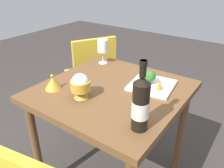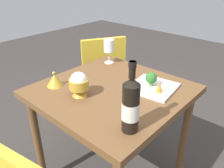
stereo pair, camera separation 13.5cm
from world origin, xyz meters
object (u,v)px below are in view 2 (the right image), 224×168
object	(u,v)px
wine_glass	(109,46)
rice_bowl_lid	(55,80)
rice_bowl	(79,84)
carrot_garnish_left	(159,87)
chair_by_wall	(102,69)
broccoli_floret	(151,78)
wine_bottle	(131,105)
serving_plate	(153,87)

from	to	relation	value
wine_glass	rice_bowl_lid	xyz separation A→B (m)	(-0.01, 0.49, -0.09)
rice_bowl	carrot_garnish_left	xyz separation A→B (m)	(-0.33, -0.31, -0.03)
chair_by_wall	rice_bowl	size ratio (longest dim) A/B	6.00
wine_glass	broccoli_floret	bearing A→B (deg)	163.62
carrot_garnish_left	wine_glass	bearing A→B (deg)	-17.27
wine_bottle	rice_bowl_lid	distance (m)	0.61
wine_glass	rice_bowl	distance (m)	0.52
chair_by_wall	wine_glass	world-z (taller)	wine_glass
chair_by_wall	carrot_garnish_left	bearing A→B (deg)	-86.33
chair_by_wall	serving_plate	distance (m)	0.90
broccoli_floret	serving_plate	bearing A→B (deg)	-146.72
broccoli_floret	carrot_garnish_left	size ratio (longest dim) A/B	1.34
serving_plate	carrot_garnish_left	world-z (taller)	carrot_garnish_left
wine_bottle	wine_glass	xyz separation A→B (m)	(0.61, -0.53, 0.00)
rice_bowl_lid	wine_glass	bearing A→B (deg)	-89.03
wine_bottle	broccoli_floret	xyz separation A→B (m)	(0.15, -0.39, -0.06)
chair_by_wall	rice_bowl_lid	bearing A→B (deg)	-127.02
wine_glass	rice_bowl_lid	world-z (taller)	wine_glass
wine_glass	broccoli_floret	xyz separation A→B (m)	(-0.46, 0.13, -0.06)
wine_glass	carrot_garnish_left	world-z (taller)	wine_glass
chair_by_wall	wine_bottle	distance (m)	1.25
chair_by_wall	rice_bowl_lid	distance (m)	0.84
wine_bottle	serving_plate	size ratio (longest dim) A/B	1.16
serving_plate	carrot_garnish_left	distance (m)	0.09
wine_glass	carrot_garnish_left	distance (m)	0.57
chair_by_wall	wine_glass	distance (m)	0.53
rice_bowl	rice_bowl_lid	distance (m)	0.21
carrot_garnish_left	serving_plate	bearing A→B (deg)	-31.61
rice_bowl	broccoli_floret	world-z (taller)	rice_bowl
wine_glass	carrot_garnish_left	bearing A→B (deg)	162.73
wine_glass	chair_by_wall	bearing A→B (deg)	-37.41
wine_glass	rice_bowl_lid	bearing A→B (deg)	90.97
wine_bottle	wine_glass	bearing A→B (deg)	-40.88
wine_bottle	serving_plate	world-z (taller)	wine_bottle
broccoli_floret	carrot_garnish_left	xyz separation A→B (m)	(-0.08, 0.03, -0.02)
rice_bowl	wine_bottle	bearing A→B (deg)	172.32
carrot_garnish_left	broccoli_floret	bearing A→B (deg)	-22.34
serving_plate	carrot_garnish_left	xyz separation A→B (m)	(-0.07, 0.04, 0.04)
rice_bowl_lid	carrot_garnish_left	world-z (taller)	rice_bowl_lid
rice_bowl_lid	serving_plate	xyz separation A→B (m)	(-0.46, -0.37, -0.03)
wine_bottle	broccoli_floret	world-z (taller)	wine_bottle
broccoli_floret	rice_bowl	bearing A→B (deg)	53.66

